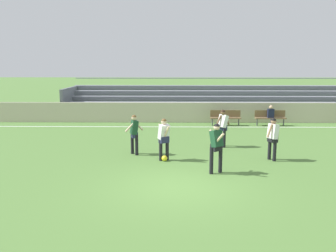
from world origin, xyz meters
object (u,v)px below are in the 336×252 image
at_px(player_white_on_ball, 164,136).
at_px(player_white_overlapping, 273,135).
at_px(bench_centre_sideline, 225,116).
at_px(soccer_ball, 164,158).
at_px(spectator_seated, 271,114).
at_px(player_dark_pressing_high, 134,131).
at_px(player_dark_trailing_run, 216,144).
at_px(player_white_wide_left, 223,125).
at_px(bench_far_left, 270,116).
at_px(bleacher_stand, 225,101).

bearing_deg(player_white_on_ball, player_white_overlapping, 1.01).
xyz_separation_m(bench_centre_sideline, soccer_ball, (-3.43, -7.98, -0.44)).
relative_size(spectator_seated, player_dark_pressing_high, 0.74).
bearing_deg(spectator_seated, player_white_overlapping, -104.33).
relative_size(player_white_on_ball, soccer_ball, 7.36).
bearing_deg(player_dark_pressing_high, spectator_seated, 43.12).
bearing_deg(player_white_overlapping, soccer_ball, -177.24).
relative_size(player_dark_trailing_run, player_white_wide_left, 1.03).
height_order(bench_far_left, player_dark_pressing_high, player_dark_pressing_high).
distance_m(player_white_overlapping, player_white_wide_left, 2.75).
distance_m(bench_centre_sideline, player_dark_trailing_run, 9.62).
bearing_deg(player_dark_pressing_high, bench_far_left, 43.60).
bearing_deg(bench_far_left, bench_centre_sideline, 180.00).
bearing_deg(spectator_seated, player_dark_trailing_run, -114.68).
height_order(bench_far_left, player_dark_trailing_run, player_dark_trailing_run).
height_order(bench_far_left, bench_centre_sideline, same).
distance_m(player_dark_pressing_high, player_white_overlapping, 5.42).
bearing_deg(soccer_ball, player_dark_pressing_high, 140.97).
relative_size(player_dark_pressing_high, player_white_overlapping, 0.99).
distance_m(player_white_on_ball, soccer_ball, 0.86).
distance_m(spectator_seated, player_white_overlapping, 7.92).
bearing_deg(bench_centre_sideline, player_white_on_ball, -113.69).
height_order(bench_centre_sideline, player_white_on_ball, player_white_on_ball).
height_order(bleacher_stand, spectator_seated, bleacher_stand).
height_order(spectator_seated, player_white_overlapping, player_white_overlapping).
height_order(bleacher_stand, bench_far_left, bleacher_stand).
height_order(player_white_on_ball, player_white_wide_left, player_white_wide_left).
relative_size(player_dark_pressing_high, soccer_ball, 7.41).
distance_m(spectator_seated, player_white_on_ball, 9.85).
relative_size(bleacher_stand, player_white_wide_left, 13.03).
height_order(player_dark_pressing_high, player_white_overlapping, player_white_overlapping).
bearing_deg(bleacher_stand, player_white_wide_left, -98.38).
distance_m(player_white_on_ball, player_white_wide_left, 3.42).
xyz_separation_m(spectator_seated, player_white_overlapping, (-1.96, -7.67, 0.27)).
xyz_separation_m(player_dark_pressing_high, player_white_on_ball, (1.22, -0.88, -0.01)).
relative_size(bench_centre_sideline, player_white_overlapping, 1.10).
xyz_separation_m(player_white_on_ball, player_white_wide_left, (2.53, 2.30, 0.03)).
bearing_deg(player_white_wide_left, player_white_on_ball, -137.74).
height_order(player_white_wide_left, soccer_ball, player_white_wide_left).
height_order(bleacher_stand, player_dark_trailing_run, bleacher_stand).
bearing_deg(bench_centre_sideline, player_dark_pressing_high, -123.82).
xyz_separation_m(player_white_on_ball, soccer_ball, (0.02, -0.13, -0.85)).
xyz_separation_m(spectator_seated, player_white_wide_left, (-3.57, -5.44, 0.29)).
relative_size(player_white_on_ball, player_dark_trailing_run, 0.95).
distance_m(player_white_on_ball, player_white_overlapping, 4.14).
relative_size(bench_far_left, spectator_seated, 1.49).
height_order(spectator_seated, soccer_ball, spectator_seated).
height_order(player_dark_pressing_high, player_white_on_ball, player_dark_pressing_high).
bearing_deg(player_dark_trailing_run, soccer_ball, 140.03).
distance_m(spectator_seated, soccer_ball, 9.96).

